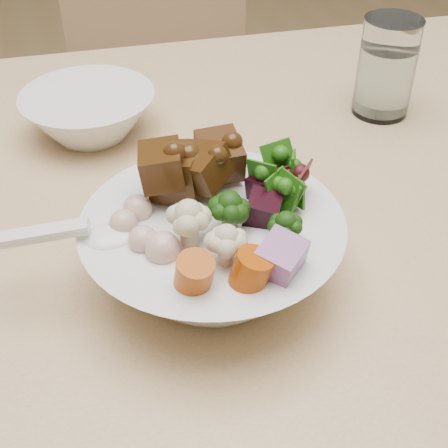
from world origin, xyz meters
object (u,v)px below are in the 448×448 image
object	(u,v)px
dining_table	(394,236)
water_glass	(386,71)
food_bowl	(214,245)
chair_far	(163,127)
side_bowl	(90,114)

from	to	relation	value
dining_table	water_glass	distance (m)	0.21
food_bowl	chair_far	bearing A→B (deg)	80.19
chair_far	food_bowl	bearing A→B (deg)	-87.92
dining_table	side_bowl	world-z (taller)	side_bowl
dining_table	chair_far	size ratio (longest dim) A/B	2.03
dining_table	water_glass	bearing A→B (deg)	76.11
water_glass	side_bowl	xyz separation A→B (m)	(-0.37, 0.07, -0.03)
chair_far	water_glass	bearing A→B (deg)	-59.87
food_bowl	water_glass	world-z (taller)	same
chair_far	side_bowl	xyz separation A→B (m)	(-0.20, -0.46, 0.31)
chair_far	water_glass	distance (m)	0.66
chair_far	water_glass	world-z (taller)	water_glass
water_glass	side_bowl	world-z (taller)	water_glass
chair_far	food_bowl	xyz separation A→B (m)	(-0.13, -0.76, 0.32)
dining_table	food_bowl	size ratio (longest dim) A/B	7.20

